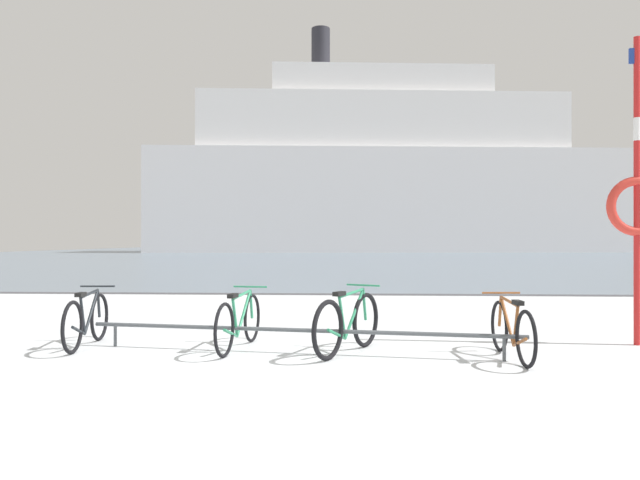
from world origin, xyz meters
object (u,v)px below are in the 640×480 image
rescue_post (637,199)px  bicycle_2 (348,323)px  bicycle_3 (512,330)px  bicycle_0 (87,320)px  bicycle_1 (239,321)px  ferry_ship (387,177)px

rescue_post → bicycle_2: bearing=-168.4°
bicycle_2 → bicycle_3: size_ratio=0.97×
bicycle_0 → bicycle_1: bicycle_1 is taller
bicycle_2 → ferry_ship: bearing=86.2°
bicycle_3 → ferry_ship: 64.77m
bicycle_1 → rescue_post: (5.13, 0.57, 1.56)m
bicycle_2 → rescue_post: bearing=11.6°
bicycle_0 → bicycle_3: (5.23, -0.51, -0.01)m
bicycle_0 → bicycle_2: 3.36m
rescue_post → ferry_ship: bearing=89.6°
bicycle_2 → ferry_ship: (4.25, 63.91, 8.50)m
bicycle_2 → rescue_post: rescue_post is taller
bicycle_0 → ferry_ship: ferry_ship is taller
rescue_post → bicycle_1: bearing=-173.7°
bicycle_3 → ferry_ship: ferry_ship is taller
bicycle_2 → ferry_ship: size_ratio=0.03×
bicycle_3 → ferry_ship: bearing=87.9°
bicycle_2 → bicycle_3: (1.88, -0.25, -0.03)m
bicycle_0 → rescue_post: 7.30m
bicycle_3 → bicycle_2: bearing=172.4°
bicycle_0 → ferry_ship: 64.66m
bicycle_2 → ferry_ship: ferry_ship is taller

